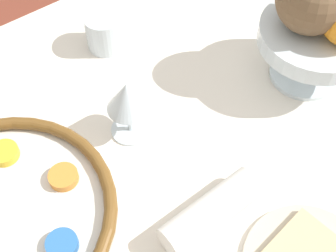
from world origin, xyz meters
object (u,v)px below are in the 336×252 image
(cup_near, at_px, (104,31))
(wine_glass, at_px, (127,99))
(fruit_stand, at_px, (315,41))
(napkin_roll, at_px, (211,212))

(cup_near, bearing_deg, wine_glass, -110.75)
(fruit_stand, height_order, cup_near, fruit_stand)
(napkin_roll, distance_m, cup_near, 0.40)
(wine_glass, xyz_separation_m, napkin_roll, (0.00, -0.20, -0.06))
(wine_glass, relative_size, napkin_roll, 0.72)
(wine_glass, bearing_deg, cup_near, 69.25)
(wine_glass, height_order, cup_near, wine_glass)
(wine_glass, distance_m, cup_near, 0.21)
(fruit_stand, xyz_separation_m, napkin_roll, (-0.31, -0.12, -0.06))
(fruit_stand, distance_m, cup_near, 0.37)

